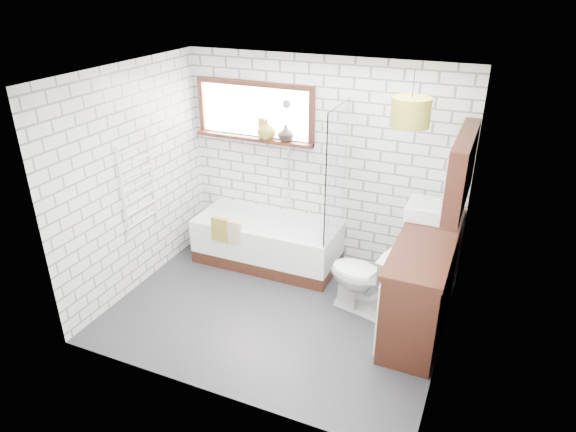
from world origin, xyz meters
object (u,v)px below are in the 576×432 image
at_px(vanity, 423,281).
at_px(toilet, 365,278).
at_px(basin, 431,211).
at_px(pendant, 411,112).
at_px(bathtub, 268,242).

relative_size(vanity, toilet, 2.07).
xyz_separation_m(basin, pendant, (-0.29, -0.16, 1.05)).
xyz_separation_m(bathtub, vanity, (1.96, -0.47, 0.20)).
bearing_deg(pendant, toilet, -119.62).
bearing_deg(vanity, toilet, -174.78).
bearing_deg(toilet, bathtub, -96.26).
bearing_deg(pendant, basin, 28.20).
bearing_deg(bathtub, pendant, -4.65).
bearing_deg(basin, toilet, -133.15).
distance_m(vanity, basin, 0.75).
bearing_deg(basin, vanity, -83.16).
bearing_deg(toilet, basin, 151.40).
height_order(bathtub, basin, basin).
bearing_deg(toilet, vanity, 109.77).
distance_m(vanity, toilet, 0.59).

